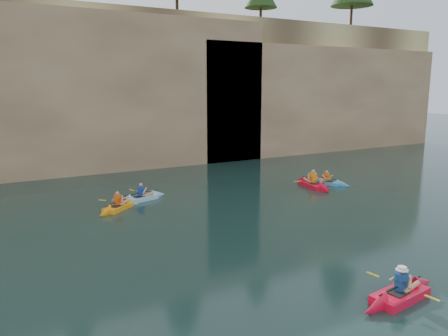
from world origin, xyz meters
TOP-DOWN VIEW (x-y plane):
  - ground at (0.00, 0.00)m, footprint 160.00×160.00m
  - cliff at (0.00, 30.00)m, footprint 70.00×16.00m
  - cliff_slab_center at (2.00, 22.60)m, footprint 24.00×2.40m
  - cliff_slab_east at (22.00, 22.60)m, footprint 26.00×2.40m
  - sea_cave_center at (-4.00, 21.95)m, footprint 3.50×1.00m
  - sea_cave_east at (10.00, 21.95)m, footprint 5.00×1.00m
  - main_kayaker at (4.01, -0.98)m, footprint 3.43×2.28m
  - kayaker_orange at (-0.62, 12.14)m, footprint 2.75×2.47m
  - kayaker_red_far at (11.11, 11.27)m, footprint 2.59×3.70m
  - kayaker_ltblue_mid at (0.97, 13.31)m, footprint 3.15×2.26m
  - kayaker_blue_east at (12.36, 11.47)m, footprint 1.97×3.01m

SIDE VIEW (x-z plane):
  - ground at x=0.00m, z-range 0.00..0.00m
  - kayaker_blue_east at x=12.36m, z-range -0.41..0.67m
  - kayaker_orange at x=-0.62m, z-range -0.43..0.71m
  - kayaker_ltblue_mid at x=0.97m, z-range -0.44..0.73m
  - kayaker_red_far at x=11.11m, z-range -0.51..0.83m
  - main_kayaker at x=4.01m, z-range -0.46..0.79m
  - sea_cave_center at x=-4.00m, z-range 0.00..3.20m
  - sea_cave_east at x=10.00m, z-range 0.00..4.50m
  - cliff_slab_east at x=22.00m, z-range 0.00..9.84m
  - cliff_slab_center at x=2.00m, z-range 0.00..11.40m
  - cliff at x=0.00m, z-range 0.00..12.00m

